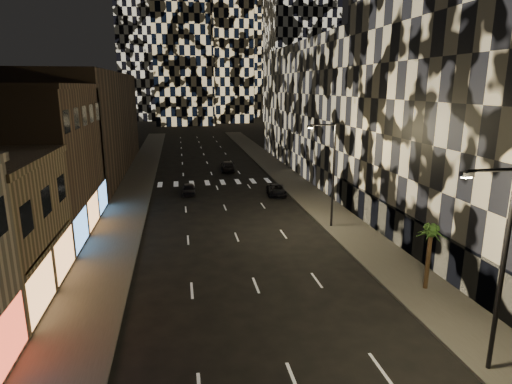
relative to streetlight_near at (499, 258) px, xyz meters
name	(u,v)px	position (x,y,z in m)	size (l,w,h in m)	color
sidewalk_left	(136,185)	(-18.35, 40.00, -5.28)	(4.00, 120.00, 0.15)	#47443F
sidewalk_right	(289,179)	(1.65, 40.00, -5.28)	(4.00, 120.00, 0.15)	#47443F
curb_left	(153,184)	(-16.25, 40.00, -5.28)	(0.20, 120.00, 0.15)	#4C4C47
curb_right	(274,180)	(-0.45, 40.00, -5.28)	(0.20, 120.00, 0.15)	#4C4C47
retail_brown	(26,163)	(-25.35, 23.50, 0.65)	(10.00, 15.00, 12.00)	brown
retail_filler_left	(88,124)	(-25.35, 50.00, 1.65)	(10.00, 40.00, 14.00)	brown
midrise_right	(507,102)	(11.65, 14.50, 5.65)	(16.00, 25.00, 22.00)	#232326
midrise_base	(402,229)	(3.95, 14.50, -3.85)	(0.60, 25.00, 3.00)	#383838
midrise_filler_right	(344,108)	(11.65, 47.00, 3.65)	(16.00, 40.00, 18.00)	#232326
streetlight_near	(499,258)	(0.00, 0.00, 0.00)	(2.55, 0.25, 9.00)	black
streetlight_far	(331,168)	(0.00, 20.00, 0.00)	(2.55, 0.25, 9.00)	black
car_dark_midlane	(189,189)	(-11.85, 34.17, -4.73)	(1.47, 3.66, 1.25)	black
car_dark_oncoming	(228,166)	(-5.77, 47.62, -4.64)	(2.01, 4.94, 1.43)	black
car_dark_rightlane	(277,190)	(-1.95, 32.11, -4.76)	(1.98, 4.29, 1.19)	black
palm_tree	(431,236)	(1.79, 7.51, -1.83)	(2.09, 2.05, 4.09)	#47331E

